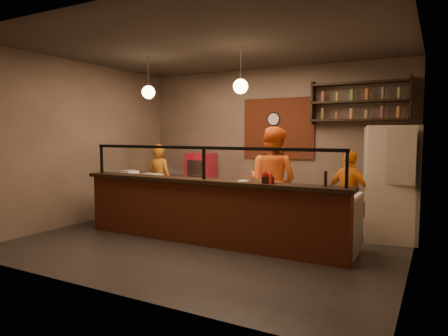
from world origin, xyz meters
The scene contains 29 objects.
floor centered at (0.00, 0.00, 0.00)m, with size 6.00×6.00×0.00m, color black.
ceiling centered at (0.00, 0.00, 3.20)m, with size 6.00×6.00×0.00m, color #3D362F.
wall_back centered at (0.00, 2.50, 1.60)m, with size 6.00×6.00×0.00m, color #786558.
wall_left centered at (-3.00, 0.00, 1.60)m, with size 5.00×5.00×0.00m, color #786558.
wall_right centered at (3.00, 0.00, 1.60)m, with size 5.00×5.00×0.00m, color #786558.
wall_front centered at (0.00, -2.50, 1.60)m, with size 6.00×6.00×0.00m, color #786558.
brick_patch centered at (0.20, 2.47, 1.90)m, with size 1.60×0.04×1.30m, color brown.
service_counter centered at (0.00, -0.30, 0.50)m, with size 4.60×0.25×1.00m, color brown.
counter_ledge centered at (0.00, -0.30, 1.03)m, with size 4.70×0.37×0.06m, color black.
worktop_cabinet centered at (0.00, 0.20, 0.42)m, with size 4.60×0.75×0.85m, color gray.
worktop centered at (0.00, 0.20, 0.88)m, with size 4.60×0.75×0.05m, color silver.
sneeze_guard centered at (0.00, -0.30, 1.37)m, with size 4.50×0.05×0.52m.
wall_shelving centered at (1.90, 2.32, 2.40)m, with size 1.84×0.28×0.85m.
wall_clock centered at (0.10, 2.46, 2.10)m, with size 0.30×0.30×0.04m, color black.
pendant_left centered at (-1.50, 0.20, 2.55)m, with size 0.24×0.24×0.77m.
pendant_right centered at (0.40, 0.20, 2.55)m, with size 0.24×0.24×0.77m.
cook_left centered at (-2.05, 1.21, 0.78)m, with size 0.57×0.37×1.56m, color #C77212.
cook_mid centered at (0.73, 0.82, 0.95)m, with size 0.93×0.72×1.90m, color #E15715.
cook_right centered at (1.98, 1.19, 0.75)m, with size 0.88×0.37×1.51m, color orange.
fridge centered at (2.60, 1.41, 0.96)m, with size 0.80×0.75×1.92m, color beige.
red_cooler centered at (-1.57, 2.15, 0.67)m, with size 0.57×0.53×1.34m, color #B30B20.
pizza_dough centered at (0.41, 0.07, 0.91)m, with size 0.48×0.48×0.01m, color #F2E9CD.
prep_tub_a centered at (-1.42, 0.13, 0.97)m, with size 0.29×0.23×0.14m, color silver.
prep_tub_b centered at (-2.15, 0.38, 0.98)m, with size 0.31×0.25×0.15m, color silver.
prep_tub_c centered at (-1.32, 0.13, 0.97)m, with size 0.27×0.22×0.14m, color silver.
rolling_pin centered at (-1.54, 0.15, 0.93)m, with size 0.06×0.06×0.38m, color yellow.
condiment_caddy centered at (1.10, -0.31, 1.11)m, with size 0.18×0.14×0.10m, color black.
pepper_mill centered at (1.93, -0.26, 1.17)m, with size 0.05×0.05×0.21m, color black.
small_plate centered at (0.68, -0.26, 1.07)m, with size 0.16×0.16×0.01m, color silver.
Camera 1 is at (3.29, -5.71, 1.78)m, focal length 32.00 mm.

